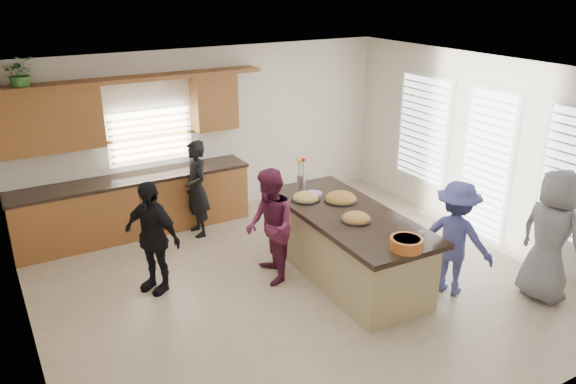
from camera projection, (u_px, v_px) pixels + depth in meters
floor at (301, 284)px, 7.51m from camera, size 6.50×6.50×0.00m
room_shell at (302, 148)px, 6.82m from camera, size 6.52×6.02×2.81m
back_cabinetry at (129, 179)px, 8.70m from camera, size 4.08×0.66×2.46m
right_wall_glazing at (489, 155)px, 8.42m from camera, size 0.06×4.00×2.25m
island at (347, 247)px, 7.55m from camera, size 1.24×2.74×0.95m
platter_front at (356, 219)px, 7.12m from camera, size 0.40×0.40×0.16m
platter_mid at (341, 199)px, 7.76m from camera, size 0.48×0.48×0.19m
platter_back at (306, 198)px, 7.78m from camera, size 0.41×0.41×0.16m
salad_bowl at (406, 243)px, 6.36m from camera, size 0.38×0.38×0.14m
clear_cup at (421, 235)px, 6.64m from camera, size 0.09×0.09×0.09m
plate_stack at (314, 195)px, 7.90m from camera, size 0.24×0.24×0.06m
flower_vase at (301, 171)px, 8.26m from camera, size 0.14×0.14×0.43m
potted_plant at (20, 73)px, 7.56m from camera, size 0.44×0.38×0.47m
woman_left_back at (196, 189)px, 8.72m from camera, size 0.37×0.56×1.53m
woman_left_mid at (270, 227)px, 7.36m from camera, size 0.76×0.88×1.56m
woman_left_front at (152, 237)px, 7.14m from camera, size 0.76×0.95×1.51m
woman_right_back at (455, 238)px, 7.09m from camera, size 0.95×1.13×1.51m
woman_right_front at (551, 236)px, 6.92m from camera, size 0.56×0.85×1.72m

